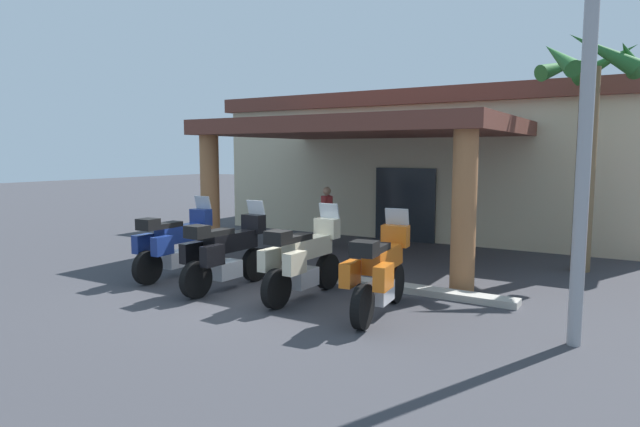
{
  "coord_description": "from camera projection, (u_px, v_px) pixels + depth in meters",
  "views": [
    {
      "loc": [
        6.13,
        -7.67,
        2.54
      ],
      "look_at": [
        -0.17,
        2.35,
        1.2
      ],
      "focal_mm": 30.29,
      "sensor_mm": 36.0,
      "label": 1
    }
  ],
  "objects": [
    {
      "name": "palm_tree_near_portico",
      "position": [
        589.0,
        108.0,
        11.23
      ],
      "size": [
        2.08,
        2.15,
        4.99
      ],
      "color": "brown",
      "rests_on": "ground_plane"
    },
    {
      "name": "motorcycle_orange",
      "position": [
        380.0,
        271.0,
        8.4
      ],
      "size": [
        0.77,
        2.21,
        1.61
      ],
      "rotation": [
        0.0,
        0.0,
        1.69
      ],
      "color": "black",
      "rests_on": "ground_plane"
    },
    {
      "name": "motel_building",
      "position": [
        440.0,
        162.0,
        17.95
      ],
      "size": [
        13.27,
        12.07,
        4.32
      ],
      "rotation": [
        0.0,
        0.0,
        0.02
      ],
      "color": "beige",
      "rests_on": "ground_plane"
    },
    {
      "name": "curb_strip",
      "position": [
        310.0,
        274.0,
        11.04
      ],
      "size": [
        8.25,
        0.36,
        0.12
      ],
      "primitive_type": "cube",
      "color": "#ADA89E",
      "rests_on": "ground_plane"
    },
    {
      "name": "pedestrian",
      "position": [
        327.0,
        212.0,
        14.61
      ],
      "size": [
        0.32,
        0.51,
        1.62
      ],
      "rotation": [
        0.0,
        0.0,
        3.45
      ],
      "color": "#3F334C",
      "rests_on": "ground_plane"
    },
    {
      "name": "motorcycle_cream",
      "position": [
        303.0,
        259.0,
        9.37
      ],
      "size": [
        0.71,
        2.21,
        1.61
      ],
      "rotation": [
        0.0,
        0.0,
        1.55
      ],
      "color": "black",
      "rests_on": "ground_plane"
    },
    {
      "name": "ground_plane",
      "position": [
        260.0,
        291.0,
        9.98
      ],
      "size": [
        80.0,
        80.0,
        0.0
      ],
      "primitive_type": "plane",
      "color": "#38383D"
    },
    {
      "name": "motorcycle_black",
      "position": [
        226.0,
        252.0,
        10.0
      ],
      "size": [
        0.72,
        2.21,
        1.61
      ],
      "rotation": [
        0.0,
        0.0,
        1.53
      ],
      "color": "black",
      "rests_on": "ground_plane"
    },
    {
      "name": "motorcycle_blue",
      "position": [
        175.0,
        243.0,
        11.0
      ],
      "size": [
        0.72,
        2.21,
        1.61
      ],
      "rotation": [
        0.0,
        0.0,
        1.61
      ],
      "color": "black",
      "rests_on": "ground_plane"
    }
  ]
}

